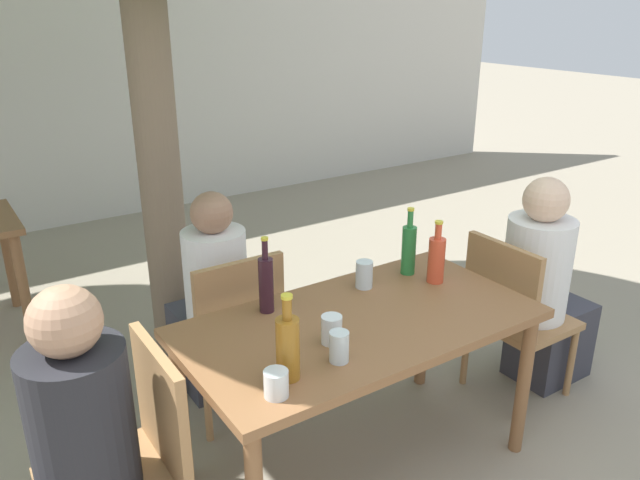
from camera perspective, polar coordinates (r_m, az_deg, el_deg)
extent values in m
plane|color=gray|center=(3.00, 3.36, -19.70)|extent=(30.00, 30.00, 0.00)
cube|color=beige|center=(6.07, -20.85, 14.52)|extent=(10.00, 0.08, 2.80)
cylinder|color=#7A6651|center=(3.50, -14.43, 5.80)|extent=(0.23, 0.23, 2.15)
cube|color=brown|center=(2.59, 3.70, -7.59)|extent=(1.47, 0.78, 0.04)
cylinder|color=brown|center=(3.01, 18.09, -12.50)|extent=(0.06, 0.06, 0.70)
cylinder|color=brown|center=(2.76, -12.55, -15.16)|extent=(0.06, 0.06, 0.70)
cylinder|color=brown|center=(3.38, 9.42, -7.70)|extent=(0.06, 0.06, 0.70)
cylinder|color=brown|center=(4.13, -25.45, -4.05)|extent=(0.06, 0.06, 0.70)
cylinder|color=brown|center=(4.65, -26.60, -1.50)|extent=(0.06, 0.06, 0.70)
cube|color=#A87A4C|center=(2.29, -14.34, -14.49)|extent=(0.04, 0.44, 0.45)
cylinder|color=#A87A4C|center=(2.71, -15.09, -20.39)|extent=(0.04, 0.04, 0.39)
cube|color=#A87A4C|center=(3.41, 18.01, -7.02)|extent=(0.44, 0.44, 0.04)
cube|color=#A87A4C|center=(3.16, 16.20, -4.17)|extent=(0.04, 0.44, 0.45)
cylinder|color=#A87A4C|center=(3.56, 21.97, -10.31)|extent=(0.04, 0.04, 0.39)
cylinder|color=#A87A4C|center=(3.75, 17.25, -8.02)|extent=(0.04, 0.04, 0.39)
cylinder|color=#A87A4C|center=(3.29, 18.03, -12.53)|extent=(0.04, 0.04, 0.39)
cylinder|color=#A87A4C|center=(3.49, 13.17, -9.88)|extent=(0.04, 0.04, 0.39)
cube|color=#A87A4C|center=(3.14, -8.72, -8.65)|extent=(0.44, 0.44, 0.04)
cube|color=#A87A4C|center=(2.87, -7.27, -6.14)|extent=(0.44, 0.04, 0.45)
cylinder|color=#A87A4C|center=(3.47, -7.02, -9.60)|extent=(0.04, 0.04, 0.39)
cylinder|color=#A87A4C|center=(3.35, -12.93, -11.28)|extent=(0.04, 0.04, 0.39)
cylinder|color=#A87A4C|center=(3.18, -3.84, -12.57)|extent=(0.04, 0.04, 0.39)
cylinder|color=#A87A4C|center=(3.05, -10.24, -14.60)|extent=(0.04, 0.04, 0.39)
cylinder|color=#232328|center=(2.22, -20.96, -15.33)|extent=(0.33, 0.33, 0.53)
sphere|color=tan|center=(2.03, -22.31, -6.91)|extent=(0.23, 0.23, 0.23)
cube|color=#383842|center=(3.69, 20.25, -8.55)|extent=(0.40, 0.30, 0.43)
cylinder|color=white|center=(3.34, 19.20, -2.46)|extent=(0.34, 0.34, 0.52)
sphere|color=beige|center=(3.22, 19.97, 3.47)|extent=(0.22, 0.22, 0.22)
cube|color=#383842|center=(3.45, -10.42, -9.66)|extent=(0.28, 0.40, 0.43)
cylinder|color=white|center=(3.07, -9.49, -3.70)|extent=(0.31, 0.31, 0.51)
sphere|color=#936B51|center=(2.94, -9.89, 2.46)|extent=(0.20, 0.20, 0.20)
cylinder|color=#331923|center=(2.59, -4.95, -4.16)|extent=(0.06, 0.06, 0.24)
cylinder|color=#331923|center=(2.53, -5.06, -0.88)|extent=(0.03, 0.03, 0.08)
cylinder|color=gold|center=(2.51, -5.10, 0.12)|extent=(0.03, 0.03, 0.01)
cylinder|color=#DB4C2D|center=(2.91, 10.58, -1.85)|extent=(0.08, 0.08, 0.21)
cylinder|color=#DB4C2D|center=(2.86, 10.77, 0.79)|extent=(0.03, 0.03, 0.07)
cylinder|color=gold|center=(2.84, 10.83, 1.60)|extent=(0.04, 0.04, 0.01)
cylinder|color=#287A38|center=(2.97, 8.11, -0.95)|extent=(0.07, 0.07, 0.23)
cylinder|color=#287A38|center=(2.92, 8.26, 1.92)|extent=(0.03, 0.03, 0.08)
cylinder|color=gold|center=(2.90, 8.31, 2.80)|extent=(0.03, 0.03, 0.01)
cylinder|color=#9E661E|center=(2.15, -2.96, -9.93)|extent=(0.08, 0.08, 0.23)
cylinder|color=#9E661E|center=(2.08, -3.04, -6.31)|extent=(0.03, 0.03, 0.08)
cylinder|color=gold|center=(2.06, -3.06, -5.18)|extent=(0.04, 0.04, 0.01)
cylinder|color=silver|center=(2.83, 4.06, -3.16)|extent=(0.08, 0.08, 0.13)
cylinder|color=white|center=(2.38, 1.07, -8.18)|extent=(0.08, 0.08, 0.11)
cylinder|color=white|center=(2.10, -4.03, -12.96)|extent=(0.08, 0.08, 0.09)
cylinder|color=silver|center=(2.27, 1.76, -9.73)|extent=(0.07, 0.07, 0.12)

